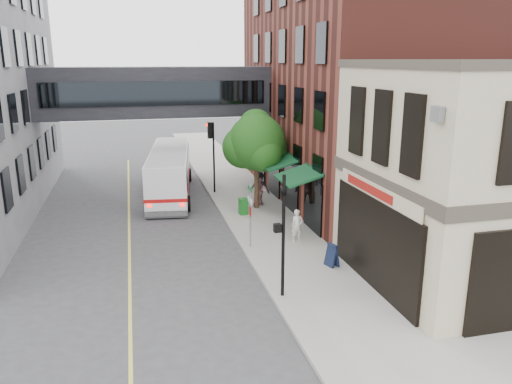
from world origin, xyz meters
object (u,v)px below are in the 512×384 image
bus (170,170)px  pedestrian_c (259,188)px  pedestrian_b (259,192)px  pedestrian_a (297,226)px  newspaper_box (243,206)px  sandwich_board (332,255)px

bus → pedestrian_c: bearing=-38.3°
bus → pedestrian_b: 6.52m
bus → pedestrian_c: bus is taller
pedestrian_a → pedestrian_c: size_ratio=0.80×
bus → pedestrian_a: bearing=-64.4°
pedestrian_c → newspaper_box: bearing=-102.0°
pedestrian_c → newspaper_box: 2.38m
pedestrian_b → newspaper_box: bearing=-126.3°
sandwich_board → bus: bearing=94.6°
bus → newspaper_box: bus is taller
pedestrian_c → pedestrian_b: bearing=-79.5°
pedestrian_c → sandwich_board: bearing=-61.8°
newspaper_box → sandwich_board: bearing=-83.4°
pedestrian_a → pedestrian_b: bearing=89.0°
bus → newspaper_box: size_ratio=11.85×
pedestrian_a → bus: bearing=112.1°
bus → newspaper_box: 6.80m
pedestrian_a → sandwich_board: size_ratio=1.59×
bus → sandwich_board: 14.71m
pedestrian_b → pedestrian_a: bearing=-80.5°
bus → pedestrian_a: 11.66m
sandwich_board → pedestrian_b: bearing=77.2°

